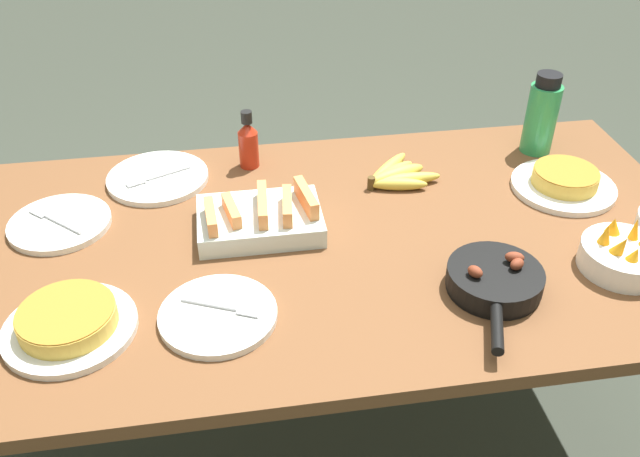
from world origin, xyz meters
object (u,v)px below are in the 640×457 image
frittata_plate_center (564,182)px  fruit_bowl_mango (624,255)px  empty_plate_far_right (60,223)px  banana_bunch (395,176)px  empty_plate_far_left (218,315)px  water_bottle (542,115)px  frittata_plate_side (68,322)px  hot_sauce_bottle (248,143)px  skillet (495,281)px  melon_tray (261,218)px  empty_plate_near_front (158,178)px

frittata_plate_center → fruit_bowl_mango: 0.33m
empty_plate_far_right → banana_bunch: bearing=4.9°
empty_plate_far_left → water_bottle: 1.08m
frittata_plate_side → hot_sauce_bottle: (0.40, 0.59, 0.05)m
fruit_bowl_mango → hot_sauce_bottle: 0.97m
frittata_plate_center → hot_sauce_bottle: bearing=162.7°
skillet → frittata_plate_center: skillet is taller
water_bottle → empty_plate_far_right: bearing=-172.1°
melon_tray → fruit_bowl_mango: size_ratio=1.54×
hot_sauce_bottle → skillet: bearing=-52.0°
banana_bunch → hot_sauce_bottle: bearing=158.9°
fruit_bowl_mango → skillet: bearing=-174.2°
fruit_bowl_mango → empty_plate_far_right: bearing=164.1°
empty_plate_near_front → fruit_bowl_mango: 1.16m
banana_bunch → empty_plate_near_front: bearing=170.5°
empty_plate_near_front → hot_sauce_bottle: (0.25, 0.04, 0.06)m
empty_plate_near_front → skillet: bearing=-38.1°
water_bottle → skillet: bearing=-120.9°
frittata_plate_side → empty_plate_far_left: frittata_plate_side is taller
water_bottle → fruit_bowl_mango: bearing=-93.3°
melon_tray → skillet: melon_tray is taller
banana_bunch → water_bottle: 0.46m
water_bottle → empty_plate_near_front: bearing=-180.0°
empty_plate_far_left → fruit_bowl_mango: 0.89m
banana_bunch → empty_plate_near_front: 0.63m
frittata_plate_center → water_bottle: (0.01, 0.21, 0.09)m
banana_bunch → empty_plate_far_right: size_ratio=0.86×
melon_tray → empty_plate_near_front: (-0.25, 0.27, -0.02)m
frittata_plate_center → empty_plate_far_left: size_ratio=1.11×
banana_bunch → melon_tray: bearing=-156.4°
fruit_bowl_mango → water_bottle: size_ratio=0.82×
frittata_plate_side → hot_sauce_bottle: 0.72m
skillet → frittata_plate_side: 0.87m
empty_plate_far_right → fruit_bowl_mango: 1.31m
fruit_bowl_mango → empty_plate_far_left: bearing=-178.4°
skillet → water_bottle: size_ratio=1.37×
melon_tray → empty_plate_far_right: 0.49m
frittata_plate_center → frittata_plate_side: same height
banana_bunch → fruit_bowl_mango: 0.59m
skillet → empty_plate_near_front: (-0.72, 0.57, -0.02)m
frittata_plate_side → water_bottle: size_ratio=1.14×
banana_bunch → frittata_plate_center: size_ratio=0.78×
frittata_plate_side → banana_bunch: bearing=30.1°
melon_tray → water_bottle: 0.85m
frittata_plate_center → skillet: bearing=-132.4°
skillet → empty_plate_far_left: bearing=-71.0°
frittata_plate_side → fruit_bowl_mango: bearing=0.9°
banana_bunch → empty_plate_far_left: 0.66m
empty_plate_far_right → hot_sauce_bottle: (0.47, 0.22, 0.06)m
melon_tray → frittata_plate_center: (0.80, 0.06, -0.01)m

